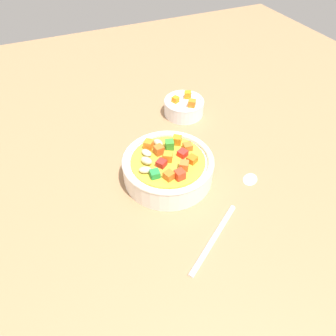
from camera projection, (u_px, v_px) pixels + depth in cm
name	position (u px, v px, depth cm)	size (l,w,h in cm)	color
ground_plane	(168.00, 181.00, 55.47)	(140.00, 140.00, 2.00)	#9E754F
soup_bowl_main	(168.00, 167.00, 53.06)	(15.29, 15.29, 5.61)	white
spoon	(228.00, 215.00, 48.46)	(13.88, 19.61, 0.85)	silver
side_bowl_small	(184.00, 106.00, 67.14)	(8.44, 8.44, 4.41)	white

